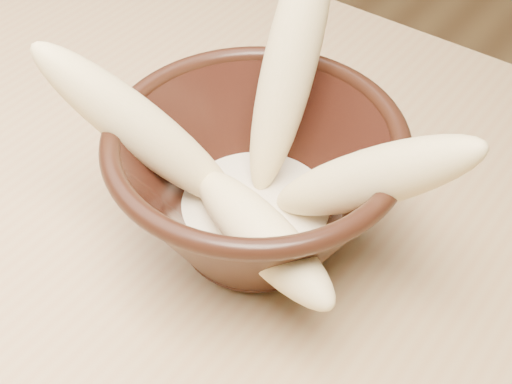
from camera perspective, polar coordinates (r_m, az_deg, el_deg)
table at (r=0.60m, az=-8.71°, el=-9.92°), size 1.20×0.80×0.75m
bowl at (r=0.49m, az=0.00°, el=0.78°), size 0.20×0.20×0.11m
milk_puddle at (r=0.51m, az=0.00°, el=-1.40°), size 0.11×0.11×0.02m
banana_upright at (r=0.50m, az=2.77°, el=10.41°), size 0.06×0.13×0.19m
banana_left at (r=0.48m, az=-9.27°, el=5.04°), size 0.15×0.10×0.15m
banana_right at (r=0.45m, az=8.98°, el=1.06°), size 0.15×0.05×0.14m
banana_across at (r=0.45m, az=0.35°, el=-3.42°), size 0.15×0.09×0.05m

